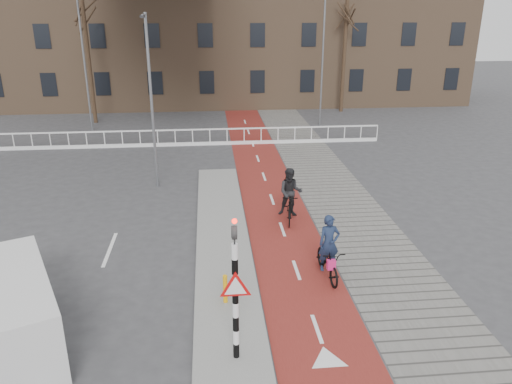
{
  "coord_description": "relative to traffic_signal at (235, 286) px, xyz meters",
  "views": [
    {
      "loc": [
        -1.06,
        -11.39,
        7.69
      ],
      "look_at": [
        0.53,
        5.0,
        1.5
      ],
      "focal_mm": 35.0,
      "sensor_mm": 36.0,
      "label": 1
    }
  ],
  "objects": [
    {
      "name": "bollard",
      "position": [
        -0.16,
        2.3,
        -1.46
      ],
      "size": [
        0.12,
        0.12,
        0.81
      ],
      "primitive_type": "cylinder",
      "color": "#F6AB0D",
      "rests_on": "curb_island"
    },
    {
      "name": "traffic_signal",
      "position": [
        0.0,
        0.0,
        0.0
      ],
      "size": [
        0.8,
        0.8,
        3.68
      ],
      "color": "black",
      "rests_on": "curb_island"
    },
    {
      "name": "railing",
      "position": [
        -4.4,
        19.02,
        -1.68
      ],
      "size": [
        28.0,
        0.1,
        0.99
      ],
      "color": "silver",
      "rests_on": "ground"
    },
    {
      "name": "townhouse_row",
      "position": [
        -2.4,
        34.02,
        5.82
      ],
      "size": [
        46.0,
        10.0,
        15.9
      ],
      "color": "#7F6047",
      "rests_on": "ground"
    },
    {
      "name": "streetlight_near",
      "position": [
        -2.83,
        12.11,
        1.72
      ],
      "size": [
        0.12,
        0.12,
        7.43
      ],
      "primitive_type": "cylinder",
      "color": "slate",
      "rests_on": "ground"
    },
    {
      "name": "ground",
      "position": [
        0.6,
        2.02,
        -1.99
      ],
      "size": [
        120.0,
        120.0,
        0.0
      ],
      "primitive_type": "plane",
      "color": "#38383A",
      "rests_on": "ground"
    },
    {
      "name": "sidewalk",
      "position": [
        4.9,
        12.02,
        -1.98
      ],
      "size": [
        3.0,
        60.0,
        0.01
      ],
      "primitive_type": "cube",
      "color": "slate",
      "rests_on": "ground"
    },
    {
      "name": "tree_right",
      "position": [
        9.75,
        28.01,
        2.14
      ],
      "size": [
        0.27,
        0.27,
        8.26
      ],
      "primitive_type": "cylinder",
      "color": "black",
      "rests_on": "ground"
    },
    {
      "name": "van",
      "position": [
        -5.19,
        1.06,
        -1.02
      ],
      "size": [
        3.3,
        4.61,
        1.84
      ],
      "rotation": [
        0.0,
        0.0,
        0.42
      ],
      "color": "silver",
      "rests_on": "ground"
    },
    {
      "name": "tree_mid",
      "position": [
        -8.28,
        25.81,
        2.0
      ],
      "size": [
        0.26,
        0.26,
        7.99
      ],
      "primitive_type": "cylinder",
      "color": "black",
      "rests_on": "ground"
    },
    {
      "name": "streetlight_left",
      "position": [
        -7.98,
        23.23,
        2.13
      ],
      "size": [
        0.12,
        0.12,
        8.24
      ],
      "primitive_type": "cylinder",
      "color": "slate",
      "rests_on": "ground"
    },
    {
      "name": "curb_island",
      "position": [
        -0.1,
        6.02,
        -1.93
      ],
      "size": [
        1.8,
        16.0,
        0.12
      ],
      "primitive_type": "cube",
      "color": "gray",
      "rests_on": "ground"
    },
    {
      "name": "cyclist_far",
      "position": [
        2.49,
        7.76,
        -1.12
      ],
      "size": [
        1.01,
        2.02,
        2.08
      ],
      "rotation": [
        0.0,
        0.0,
        -0.18
      ],
      "color": "black",
      "rests_on": "bike_lane"
    },
    {
      "name": "streetlight_right",
      "position": [
        7.14,
        23.72,
        2.37
      ],
      "size": [
        0.12,
        0.12,
        8.72
      ],
      "primitive_type": "cylinder",
      "color": "slate",
      "rests_on": "ground"
    },
    {
      "name": "bike_lane",
      "position": [
        2.1,
        12.02,
        -1.98
      ],
      "size": [
        2.5,
        60.0,
        0.01
      ],
      "primitive_type": "cube",
      "color": "maroon",
      "rests_on": "ground"
    },
    {
      "name": "cyclist_near",
      "position": [
        2.96,
        3.56,
        -1.32
      ],
      "size": [
        0.81,
        1.94,
        1.98
      ],
      "rotation": [
        0.0,
        0.0,
        0.08
      ],
      "color": "black",
      "rests_on": "bike_lane"
    }
  ]
}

